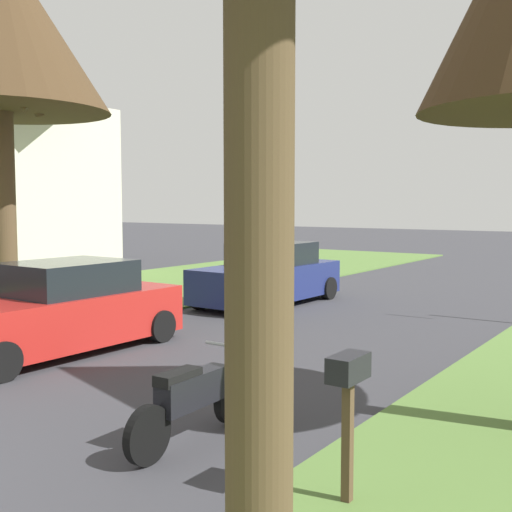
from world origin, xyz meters
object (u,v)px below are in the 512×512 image
(parked_sedan_red, at_px, (60,311))
(parked_motorcycle, at_px, (192,399))
(curbside_mailbox, at_px, (348,385))
(parked_sedan_navy, at_px, (268,276))

(parked_sedan_red, bearing_deg, parked_motorcycle, -22.63)
(parked_sedan_red, xyz_separation_m, curbside_mailbox, (6.70, -2.31, 0.33))
(parked_sedan_navy, bearing_deg, curbside_mailbox, -52.97)
(parked_motorcycle, bearing_deg, parked_sedan_navy, 118.66)
(parked_motorcycle, bearing_deg, parked_sedan_red, 157.37)
(parked_sedan_red, distance_m, parked_motorcycle, 5.05)
(parked_motorcycle, relative_size, curbside_mailbox, 1.62)
(curbside_mailbox, bearing_deg, parked_motorcycle, 169.62)
(parked_sedan_red, relative_size, curbside_mailbox, 3.49)
(parked_sedan_red, height_order, parked_motorcycle, parked_sedan_red)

